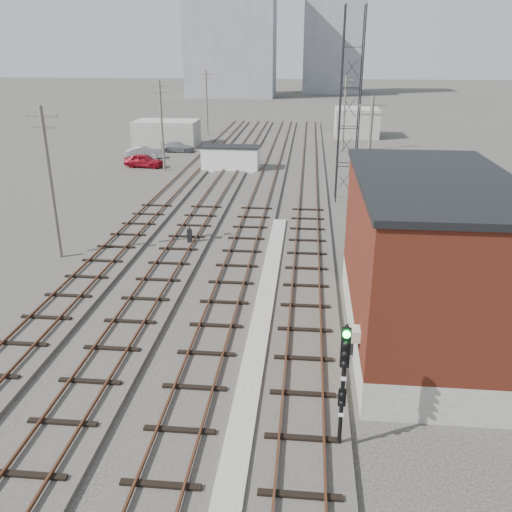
# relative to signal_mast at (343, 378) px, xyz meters

# --- Properties ---
(ground) EXTENTS (320.00, 320.00, 0.00)m
(ground) POSITION_rel_signal_mast_xyz_m (-3.70, 55.48, -2.64)
(ground) COLOR #282621
(ground) RESTS_ON ground
(track_right) EXTENTS (3.20, 90.00, 0.39)m
(track_right) POSITION_rel_signal_mast_xyz_m (-1.20, 34.48, -2.53)
(track_right) COLOR #332D28
(track_right) RESTS_ON ground
(track_mid_right) EXTENTS (3.20, 90.00, 0.39)m
(track_mid_right) POSITION_rel_signal_mast_xyz_m (-5.20, 34.48, -2.53)
(track_mid_right) COLOR #332D28
(track_mid_right) RESTS_ON ground
(track_mid_left) EXTENTS (3.20, 90.00, 0.39)m
(track_mid_left) POSITION_rel_signal_mast_xyz_m (-9.20, 34.48, -2.53)
(track_mid_left) COLOR #332D28
(track_mid_left) RESTS_ON ground
(track_left) EXTENTS (3.20, 90.00, 0.39)m
(track_left) POSITION_rel_signal_mast_xyz_m (-13.20, 34.48, -2.53)
(track_left) COLOR #332D28
(track_left) RESTS_ON ground
(platform_curb) EXTENTS (0.90, 28.00, 0.26)m
(platform_curb) POSITION_rel_signal_mast_xyz_m (-3.20, 9.48, -2.51)
(platform_curb) COLOR gray
(platform_curb) RESTS_ON ground
(brick_building) EXTENTS (6.54, 12.20, 7.22)m
(brick_building) POSITION_rel_signal_mast_xyz_m (3.80, 7.47, 0.99)
(brick_building) COLOR gray
(brick_building) RESTS_ON ground
(lattice_tower) EXTENTS (1.60, 1.60, 15.00)m
(lattice_tower) POSITION_rel_signal_mast_xyz_m (1.80, 30.48, 4.86)
(lattice_tower) COLOR black
(lattice_tower) RESTS_ON ground
(utility_pole_left_a) EXTENTS (1.80, 0.24, 9.00)m
(utility_pole_left_a) POSITION_rel_signal_mast_xyz_m (-16.20, 15.48, 2.16)
(utility_pole_left_a) COLOR #595147
(utility_pole_left_a) RESTS_ON ground
(utility_pole_left_b) EXTENTS (1.80, 0.24, 9.00)m
(utility_pole_left_b) POSITION_rel_signal_mast_xyz_m (-16.20, 40.48, 2.16)
(utility_pole_left_b) COLOR #595147
(utility_pole_left_b) RESTS_ON ground
(utility_pole_left_c) EXTENTS (1.80, 0.24, 9.00)m
(utility_pole_left_c) POSITION_rel_signal_mast_xyz_m (-16.20, 65.48, 2.16)
(utility_pole_left_c) COLOR #595147
(utility_pole_left_c) RESTS_ON ground
(utility_pole_right_a) EXTENTS (1.80, 0.24, 9.00)m
(utility_pole_right_a) POSITION_rel_signal_mast_xyz_m (2.80, 23.48, 2.16)
(utility_pole_right_a) COLOR #595147
(utility_pole_right_a) RESTS_ON ground
(utility_pole_right_b) EXTENTS (1.80, 0.24, 9.00)m
(utility_pole_right_b) POSITION_rel_signal_mast_xyz_m (2.80, 53.48, 2.16)
(utility_pole_right_b) COLOR #595147
(utility_pole_right_b) RESTS_ON ground
(apartment_left) EXTENTS (22.00, 14.00, 30.00)m
(apartment_left) POSITION_rel_signal_mast_xyz_m (-21.70, 130.48, 12.36)
(apartment_left) COLOR gray
(apartment_left) RESTS_ON ground
(apartment_right) EXTENTS (16.00, 12.00, 26.00)m
(apartment_right) POSITION_rel_signal_mast_xyz_m (4.30, 145.48, 10.36)
(apartment_right) COLOR gray
(apartment_right) RESTS_ON ground
(shed_left) EXTENTS (8.00, 5.00, 3.20)m
(shed_left) POSITION_rel_signal_mast_xyz_m (-19.70, 55.48, -1.04)
(shed_left) COLOR gray
(shed_left) RESTS_ON ground
(shed_right) EXTENTS (6.00, 6.00, 4.00)m
(shed_right) POSITION_rel_signal_mast_xyz_m (5.30, 65.48, -0.64)
(shed_right) COLOR gray
(shed_right) RESTS_ON ground
(signal_mast) EXTENTS (0.40, 0.42, 4.41)m
(signal_mast) POSITION_rel_signal_mast_xyz_m (0.00, 0.00, 0.00)
(signal_mast) COLOR gray
(signal_mast) RESTS_ON ground
(switch_stand) EXTENTS (0.29, 0.29, 1.26)m
(switch_stand) POSITION_rel_signal_mast_xyz_m (-8.77, 18.36, -2.05)
(switch_stand) COLOR black
(switch_stand) RESTS_ON ground
(site_trailer) EXTENTS (6.08, 2.80, 2.53)m
(site_trailer) POSITION_rel_signal_mast_xyz_m (-9.31, 41.19, -1.36)
(site_trailer) COLOR silver
(site_trailer) RESTS_ON ground
(car_red) EXTENTS (4.36, 2.20, 1.42)m
(car_red) POSITION_rel_signal_mast_xyz_m (-18.75, 41.85, -1.93)
(car_red) COLOR maroon
(car_red) RESTS_ON ground
(car_silver) EXTENTS (4.37, 2.34, 1.37)m
(car_silver) POSITION_rel_signal_mast_xyz_m (-20.09, 46.55, -1.96)
(car_silver) COLOR #96989D
(car_silver) RESTS_ON ground
(car_grey) EXTENTS (4.14, 1.75, 1.19)m
(car_grey) POSITION_rel_signal_mast_xyz_m (-17.28, 51.07, -2.04)
(car_grey) COLOR gray
(car_grey) RESTS_ON ground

